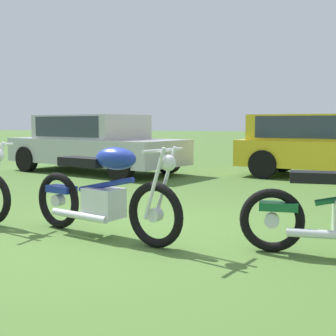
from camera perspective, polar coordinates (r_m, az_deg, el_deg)
The scene contains 4 objects.
ground_plane at distance 5.18m, azimuth -6.16°, elevation -8.17°, with size 120.00×120.00×0.00m, color #476B2D.
motorcycle_blue at distance 4.91m, azimuth -8.18°, elevation -3.11°, with size 1.99×1.02×1.02m.
car_silver at distance 11.36m, azimuth -9.42°, elevation 3.47°, with size 4.96×3.41×1.43m.
car_yellow at distance 10.66m, azimuth 20.06°, elevation 3.23°, with size 4.69×2.85×1.43m.
Camera 1 is at (1.76, -4.71, 1.25)m, focal length 47.95 mm.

